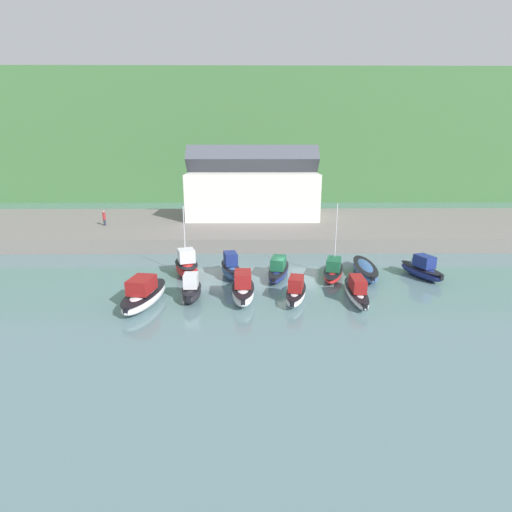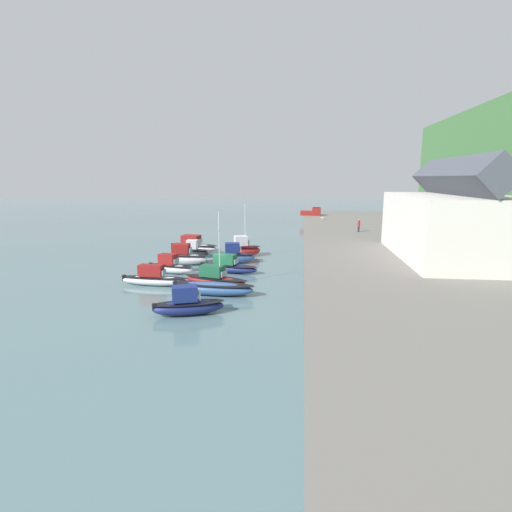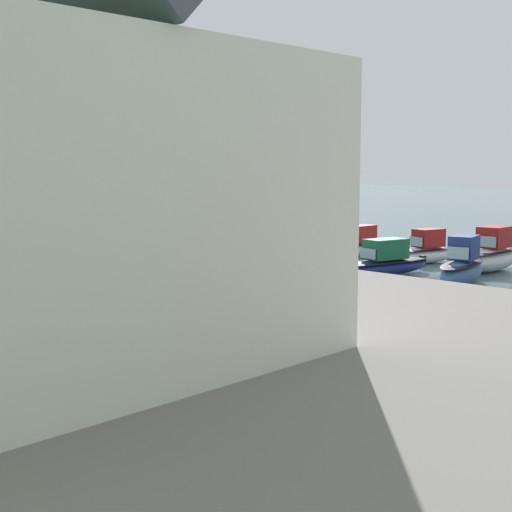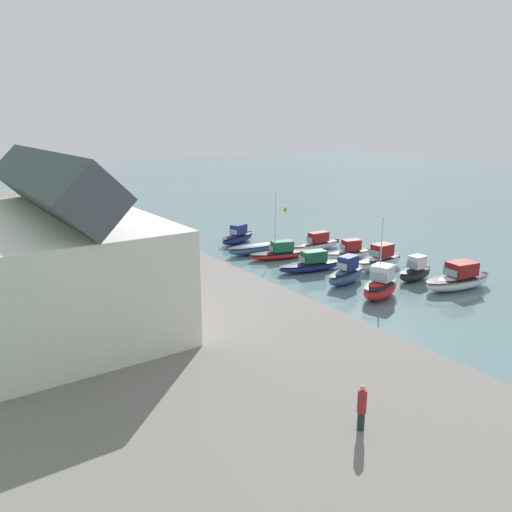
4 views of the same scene
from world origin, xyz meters
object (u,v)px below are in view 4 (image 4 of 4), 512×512
(moored_boat_1, at_px, (346,274))
(mooring_buoy_0, at_px, (285,208))
(moored_boat_9, at_px, (349,252))
(moored_boat_2, at_px, (311,264))
(moored_boat_3, at_px, (280,253))
(person_on_quay, at_px, (362,407))
(parked_car_0, at_px, (35,201))
(moored_boat_4, at_px, (259,248))
(moored_boat_5, at_px, (238,237))
(moored_boat_10, at_px, (317,244))
(moored_boat_6, at_px, (458,279))
(moored_boat_8, at_px, (380,260))
(moored_boat_0, at_px, (381,286))
(parked_car_1, at_px, (66,206))
(moored_boat_7, at_px, (415,272))

(moored_boat_1, relative_size, mooring_buoy_0, 8.38)
(moored_boat_9, bearing_deg, moored_boat_2, 112.75)
(moored_boat_3, xyz_separation_m, person_on_quay, (-29.67, 18.10, 2.16))
(moored_boat_3, distance_m, parked_car_0, 45.64)
(moored_boat_2, distance_m, parked_car_0, 50.83)
(moored_boat_1, bearing_deg, moored_boat_4, -11.15)
(moored_boat_5, relative_size, moored_boat_10, 0.84)
(moored_boat_6, bearing_deg, moored_boat_8, 16.39)
(moored_boat_0, height_order, moored_boat_4, moored_boat_0)
(moored_boat_3, distance_m, parked_car_1, 36.71)
(person_on_quay, bearing_deg, moored_boat_8, -49.68)
(moored_boat_0, height_order, moored_boat_2, moored_boat_0)
(moored_boat_0, bearing_deg, moored_boat_6, -126.10)
(moored_boat_3, height_order, moored_boat_5, moored_boat_3)
(moored_boat_9, height_order, moored_boat_10, moored_boat_9)
(parked_car_0, relative_size, person_on_quay, 2.06)
(moored_boat_0, distance_m, mooring_buoy_0, 45.34)
(mooring_buoy_0, bearing_deg, parked_car_1, 76.01)
(moored_boat_7, height_order, parked_car_1, parked_car_1)
(moored_boat_4, xyz_separation_m, moored_boat_9, (-7.91, -6.79, 0.14))
(moored_boat_6, distance_m, moored_boat_7, 4.03)
(moored_boat_10, xyz_separation_m, parked_car_1, (32.94, 20.45, 1.96))
(moored_boat_4, relative_size, person_on_quay, 3.76)
(moored_boat_0, distance_m, moored_boat_8, 8.92)
(moored_boat_4, bearing_deg, mooring_buoy_0, -39.67)
(moored_boat_8, height_order, parked_car_1, parked_car_1)
(moored_boat_4, xyz_separation_m, person_on_quay, (-33.06, 17.58, 2.24))
(moored_boat_3, bearing_deg, moored_boat_6, -141.57)
(parked_car_0, bearing_deg, parked_car_1, 98.86)
(moored_boat_0, bearing_deg, parked_car_1, -2.99)
(moored_boat_5, xyz_separation_m, parked_car_1, (24.72, 14.51, 1.85))
(moored_boat_7, bearing_deg, parked_car_0, 21.36)
(moored_boat_8, relative_size, moored_boat_9, 1.05)
(moored_boat_0, xyz_separation_m, parked_car_0, (57.49, 16.35, 1.63))
(moored_boat_1, height_order, moored_boat_6, moored_boat_1)
(moored_boat_5, bearing_deg, moored_boat_4, 153.22)
(moored_boat_1, xyz_separation_m, moored_boat_10, (11.38, -6.27, -0.22))
(moored_boat_8, bearing_deg, moored_boat_2, 59.31)
(moored_boat_9, bearing_deg, person_on_quay, 148.98)
(person_on_quay, xyz_separation_m, mooring_buoy_0, (54.79, -38.39, -2.57))
(moored_boat_3, xyz_separation_m, moored_boat_8, (-9.15, -6.07, 0.25))
(moored_boat_6, bearing_deg, moored_boat_4, 29.28)
(moored_boat_2, distance_m, moored_boat_3, 5.63)
(moored_boat_7, distance_m, person_on_quay, 29.00)
(moored_boat_4, xyz_separation_m, moored_boat_5, (5.63, -0.71, 0.21))
(mooring_buoy_0, bearing_deg, moored_boat_7, 159.77)
(moored_boat_0, bearing_deg, mooring_buoy_0, -46.09)
(moored_boat_2, distance_m, moored_boat_4, 9.02)
(moored_boat_4, height_order, moored_boat_8, moored_boat_8)
(moored_boat_8, relative_size, moored_boat_10, 0.87)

